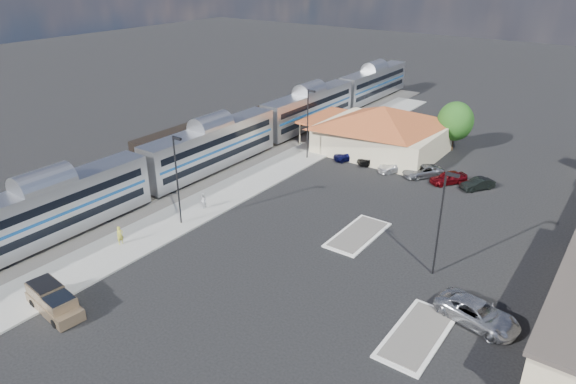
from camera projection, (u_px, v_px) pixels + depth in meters
The scene contains 22 objects.
ground at pixel (310, 232), 48.34m from camera, with size 280.00×280.00×0.00m, color black.
railbed at pixel (207, 160), 65.36m from camera, with size 16.00×100.00×0.12m, color #4C4944.
platform at pixel (252, 181), 59.10m from camera, with size 5.50×92.00×0.18m, color gray.
passenger_train at pixel (212, 148), 61.16m from camera, with size 3.00×104.00×5.55m.
freight_cars at pixel (182, 145), 65.19m from camera, with size 2.80×46.00×4.00m.
station_depot at pixel (382, 129), 67.22m from camera, with size 18.35×12.24×6.20m.
traffic_island_south at pixel (358, 235), 47.66m from camera, with size 3.30×7.50×0.21m.
traffic_island_north at pixel (417, 335), 34.97m from camera, with size 3.30×7.50×0.21m.
lamp_plat_s at pixel (177, 174), 47.46m from camera, with size 1.08×0.25×9.00m.
lamp_plat_n at pixel (308, 119), 63.74m from camera, with size 1.08×0.25×9.00m.
lamp_lot at pixel (442, 216), 39.73m from camera, with size 1.08×0.25×9.00m.
tree_depot at pixel (455, 121), 67.29m from camera, with size 4.71×4.71×6.63m.
pickup_truck at pixel (54, 302), 37.08m from camera, with size 5.49×2.49×1.83m.
suv at pixel (478, 313), 35.96m from camera, with size 2.72×5.90×1.64m, color #AEB0B6.
person_a at pixel (120, 235), 45.62m from camera, with size 0.63×0.41×1.72m, color gold.
person_b at pixel (203, 201), 52.26m from camera, with size 0.80×0.62×1.64m, color silver.
parked_car_a at pixel (350, 155), 65.20m from camera, with size 1.71×4.24×1.44m, color #0C0E40.
parked_car_b at pixel (374, 160), 63.75m from camera, with size 1.40×4.02×1.32m, color black.
parked_car_c at pixel (396, 166), 61.83m from camera, with size 1.92×4.72×1.37m, color silver.
parked_car_d at pixel (423, 171), 60.36m from camera, with size 2.24×4.87×1.35m, color gray.
parked_car_e at pixel (448, 178), 58.42m from camera, with size 1.73×4.30×1.47m, color maroon.
parked_car_f at pixel (477, 184), 56.98m from camera, with size 1.37×3.92×1.29m, color black.
Camera 1 is at (22.98, -35.72, 23.48)m, focal length 32.00 mm.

